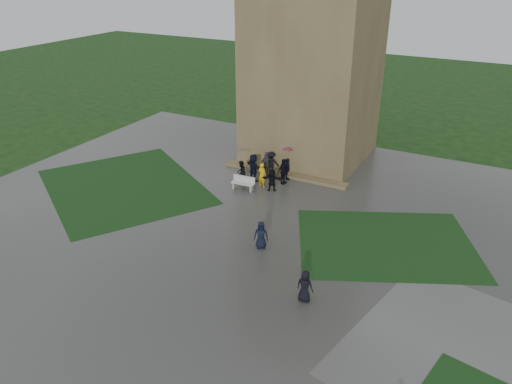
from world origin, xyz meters
The scene contains 10 objects.
ground centered at (0.00, 0.00, 0.00)m, with size 120.00×120.00×0.00m, color black.
plaza centered at (0.00, 2.00, 0.01)m, with size 34.00×34.00×0.02m, color #383836.
lawn_inset_left centered at (-8.50, 4.00, 0.03)m, with size 11.00×9.00×0.01m, color black.
lawn_inset_right centered at (8.50, 5.00, 0.03)m, with size 9.00×7.00×0.01m, color black.
tower centered at (0.00, 15.00, 9.00)m, with size 8.00×8.00×18.00m, color brown.
tower_plinth centered at (0.00, 10.60, 0.13)m, with size 9.00×0.80×0.22m, color brown.
bench centered at (-1.40, 7.31, 0.47)m, with size 1.56×0.59×0.88m.
visitor_cluster centered at (-0.77, 9.09, 1.00)m, with size 3.53×3.27×2.45m.
pedestrian_mid centered at (2.89, 1.54, 0.77)m, with size 0.74×0.50×1.51m, color black.
pedestrian_near centered at (6.59, -1.44, 0.78)m, with size 0.74×0.50×1.51m, color black.
Camera 1 is at (13.04, -18.08, 13.77)m, focal length 35.00 mm.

